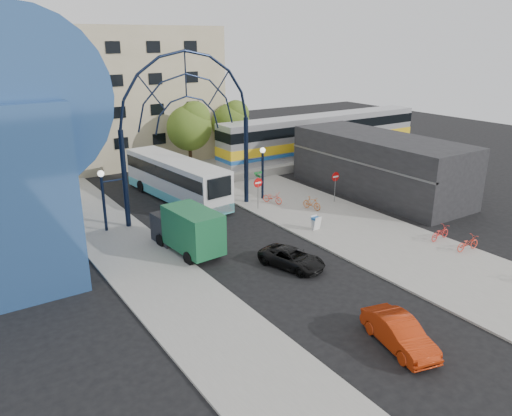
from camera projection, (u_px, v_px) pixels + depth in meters
ground at (308, 285)px, 27.27m from camera, size 120.00×120.00×0.00m
sidewalk_east at (361, 232)px, 34.61m from camera, size 8.00×56.00×0.12m
plaza_west at (153, 273)px, 28.54m from camera, size 5.00×50.00×0.12m
gateway_arch at (187, 101)px, 35.50m from camera, size 13.64×0.44×12.10m
stop_sign at (258, 186)px, 38.58m from camera, size 0.80×0.07×2.50m
do_not_enter_sign at (335, 180)px, 40.28m from camera, size 0.76×0.07×2.48m
street_name_sign at (258, 181)px, 39.22m from camera, size 0.70×0.70×2.80m
sandwich_board at (316, 221)px, 34.68m from camera, size 0.55×0.61×0.99m
commercial_block_east at (379, 165)px, 42.74m from camera, size 6.00×16.00×5.00m
apartment_block at (117, 95)px, 53.54m from camera, size 20.00×12.10×14.00m
train_platform at (321, 157)px, 54.96m from camera, size 32.00×5.00×0.80m
train_car at (322, 134)px, 54.15m from camera, size 25.10×3.05×4.20m
tree_north_a at (191, 125)px, 49.38m from camera, size 4.48×4.48×7.00m
tree_north_b at (76, 122)px, 47.05m from camera, size 5.12×5.12×8.00m
tree_north_c at (232, 121)px, 54.22m from camera, size 4.16×4.16×6.50m
city_bus at (176, 179)px, 41.25m from camera, size 3.94×12.67×3.43m
green_truck at (187, 229)px, 31.20m from camera, size 2.62×6.01×2.96m
black_suv at (292, 258)px, 29.29m from camera, size 2.99×4.44×1.13m
red_sedan at (399, 333)px, 21.67m from camera, size 2.33×4.32×1.35m
bike_near_a at (273, 198)px, 40.31m from camera, size 1.28×1.90×0.95m
bike_near_b at (312, 203)px, 38.84m from camera, size 0.85×1.73×1.00m
bike_far_a at (440, 233)px, 33.01m from camera, size 1.86×0.76×0.96m
bike_far_c at (468, 243)px, 31.35m from camera, size 1.87×0.80×0.96m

